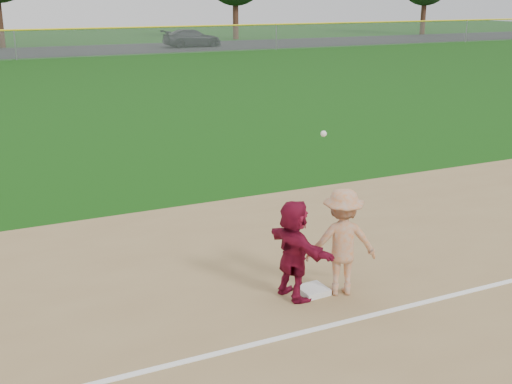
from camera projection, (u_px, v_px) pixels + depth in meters
name	position (u px, v px, depth m)	size (l,w,h in m)	color
ground	(299.00, 303.00, 9.45)	(160.00, 160.00, 0.00)	#12450D
foul_line	(328.00, 326.00, 8.75)	(60.00, 0.10, 0.01)	white
parking_asphalt	(9.00, 53.00, 49.17)	(120.00, 10.00, 0.01)	black
first_base	(313.00, 290.00, 9.71)	(0.41, 0.41, 0.09)	white
base_runner	(294.00, 250.00, 9.39)	(1.41, 0.45, 1.52)	maroon
car_right	(192.00, 38.00, 54.48)	(2.05, 5.04, 1.46)	black
first_base_play	(342.00, 242.00, 9.52)	(1.20, 0.93, 2.52)	#A5A5A7
outfield_fence	(14.00, 31.00, 43.41)	(110.00, 0.12, 110.00)	#999EA0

